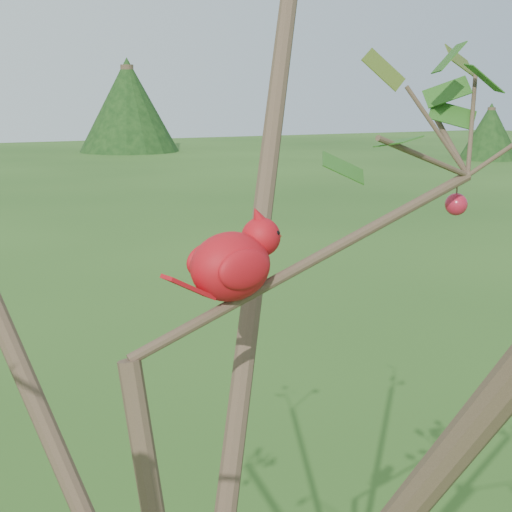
{
  "coord_description": "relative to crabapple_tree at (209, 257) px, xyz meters",
  "views": [
    {
      "loc": [
        -0.41,
        -0.97,
        2.34
      ],
      "look_at": [
        0.16,
        0.1,
        2.09
      ],
      "focal_mm": 55.0,
      "sensor_mm": 36.0,
      "label": 1
    }
  ],
  "objects": [
    {
      "name": "cardinal",
      "position": [
        0.09,
        0.11,
        -0.04
      ],
      "size": [
        0.22,
        0.13,
        0.16
      ],
      "rotation": [
        0.0,
        0.0,
        0.19
      ],
      "color": "red",
      "rests_on": "ground"
    },
    {
      "name": "crabapple_tree",
      "position": [
        0.0,
        0.0,
        0.0
      ],
      "size": [
        2.35,
        2.05,
        2.95
      ],
      "color": "#403022",
      "rests_on": "ground"
    }
  ]
}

